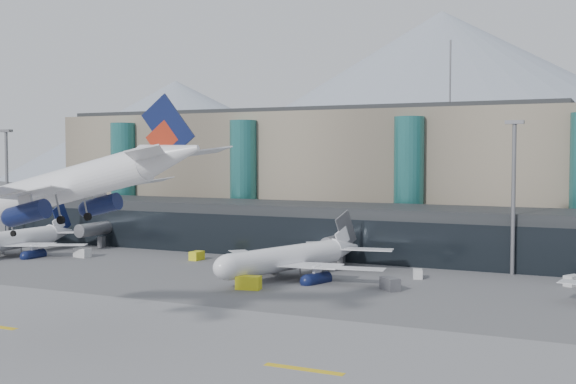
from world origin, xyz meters
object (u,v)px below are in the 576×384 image
at_px(veh_f, 28,241).
at_px(veh_g, 418,274).
at_px(veh_a, 82,253).
at_px(veh_b, 197,256).
at_px(lightmast_mid, 514,188).
at_px(veh_d, 573,281).
at_px(jet_parked_mid, 300,250).
at_px(hero_jet, 83,174).
at_px(veh_c, 390,284).
at_px(veh_h, 249,283).
at_px(lightmast_left, 7,179).
at_px(jet_parked_left, 21,233).

relative_size(veh_f, veh_g, 1.35).
xyz_separation_m(veh_a, veh_f, (-23.93, 9.87, 0.01)).
bearing_deg(veh_b, veh_f, 88.11).
bearing_deg(veh_g, lightmast_mid, 109.52).
bearing_deg(veh_d, jet_parked_mid, 132.29).
bearing_deg(hero_jet, veh_c, 57.92).
distance_m(veh_b, veh_c, 44.27).
distance_m(hero_jet, veh_h, 36.20).
distance_m(lightmast_left, jet_parked_left, 23.48).
distance_m(lightmast_left, veh_c, 98.34).
distance_m(lightmast_left, hero_jet, 93.99).
bearing_deg(veh_a, hero_jet, -39.97).
bearing_deg(veh_d, veh_b, 121.28).
xyz_separation_m(lightmast_mid, veh_a, (-78.64, -14.34, -13.50)).
bearing_deg(veh_a, veh_f, 166.25).
height_order(lightmast_mid, veh_h, lightmast_mid).
xyz_separation_m(veh_a, veh_c, (64.24, -7.32, 0.01)).
distance_m(jet_parked_left, veh_c, 79.01).
bearing_deg(veh_b, lightmast_mid, -79.42).
xyz_separation_m(lightmast_left, jet_parked_left, (16.89, -12.63, -10.31)).
relative_size(lightmast_mid, veh_g, 10.41).
xyz_separation_m(hero_jet, veh_h, (3.24, 31.87, -16.85)).
bearing_deg(veh_h, veh_a, 150.34).
bearing_deg(jet_parked_mid, veh_d, -60.17).
distance_m(hero_jet, veh_g, 59.40).
height_order(veh_c, veh_h, veh_h).
distance_m(lightmast_mid, veh_h, 46.97).
xyz_separation_m(lightmast_left, veh_g, (96.68, -7.07, -13.70)).
relative_size(veh_c, veh_g, 1.36).
bearing_deg(veh_g, veh_h, -63.01).
height_order(jet_parked_left, veh_f, jet_parked_left).
relative_size(hero_jet, veh_f, 10.00).
height_order(jet_parked_mid, veh_h, jet_parked_mid).
bearing_deg(veh_h, veh_f, 149.19).
height_order(veh_b, veh_d, veh_d).
relative_size(jet_parked_mid, veh_d, 12.21).
bearing_deg(veh_c, jet_parked_mid, -155.83).
relative_size(jet_parked_left, veh_a, 10.32).
relative_size(veh_b, veh_h, 0.79).
relative_size(veh_b, veh_d, 0.99).
relative_size(hero_jet, jet_parked_mid, 0.93).
xyz_separation_m(lightmast_mid, veh_g, (-13.32, -10.07, -13.70)).
height_order(lightmast_left, lightmast_mid, same).
bearing_deg(veh_b, veh_a, 108.47).
bearing_deg(lightmast_mid, veh_h, -138.21).
distance_m(jet_parked_mid, veh_d, 42.66).
bearing_deg(jet_parked_mid, veh_g, -55.53).
relative_size(lightmast_mid, veh_c, 7.67).
distance_m(veh_b, veh_d, 66.35).
bearing_deg(veh_d, veh_f, 119.00).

